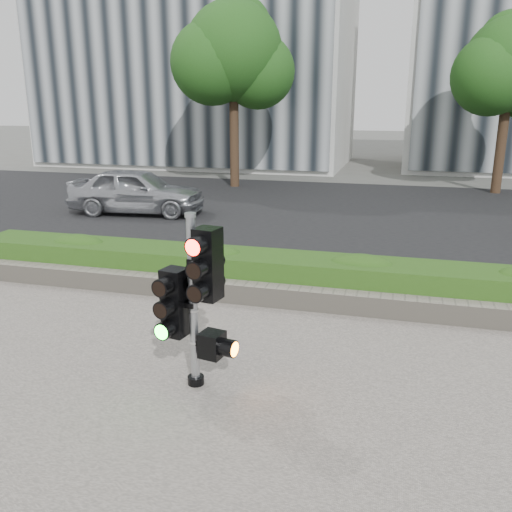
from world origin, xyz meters
name	(u,v)px	position (x,y,z in m)	size (l,w,h in m)	color
ground	(234,354)	(0.00, 0.00, 0.00)	(120.00, 120.00, 0.00)	#51514C
sidewalk	(155,467)	(0.00, -2.50, 0.01)	(16.00, 11.00, 0.03)	#9E9389
road	(330,213)	(0.00, 10.00, 0.01)	(60.00, 13.00, 0.02)	black
curb	(283,280)	(0.00, 3.15, 0.06)	(60.00, 0.25, 0.12)	gray
stone_wall	(267,295)	(0.00, 1.90, 0.20)	(12.00, 0.32, 0.34)	gray
hedge	(276,274)	(0.00, 2.55, 0.37)	(12.00, 1.00, 0.68)	#4D8629
building_left	(200,21)	(-9.00, 23.00, 7.50)	(16.00, 9.00, 15.00)	#B7B7B2
tree_left	(233,55)	(-4.52, 14.56, 5.04)	(4.61, 4.03, 7.34)	black
tree_right	(510,68)	(5.48, 15.55, 4.48)	(4.10, 3.58, 6.53)	black
traffic_signal	(197,293)	(-0.15, -0.92, 1.21)	(0.77, 0.61, 2.13)	black
car_silver	(137,191)	(-5.74, 8.41, 0.72)	(1.65, 4.10, 1.40)	#AAABB1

